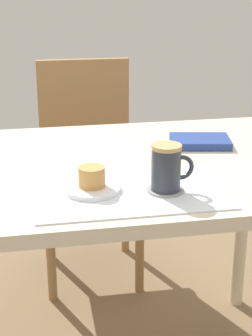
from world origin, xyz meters
TOP-DOWN VIEW (x-y plane):
  - dining_table at (0.00, 0.00)m, footprint 1.22×0.80m
  - wooden_chair at (0.02, 0.76)m, footprint 0.43×0.43m
  - placemat at (0.01, -0.22)m, footprint 0.46×0.29m
  - pastry_plate at (-0.08, -0.20)m, footprint 0.14×0.14m
  - pastry at (-0.08, -0.20)m, footprint 0.06×0.06m
  - coffee_coaster at (0.10, -0.23)m, footprint 0.09×0.09m
  - coffee_mug at (0.10, -0.23)m, footprint 0.11×0.07m
  - small_book at (0.30, 0.11)m, footprint 0.20×0.16m

SIDE VIEW (x-z plane):
  - wooden_chair at x=0.02m, z-range 0.04..0.94m
  - dining_table at x=0.00m, z-range 0.29..1.04m
  - placemat at x=0.01m, z-range 0.75..0.75m
  - coffee_coaster at x=0.10m, z-range 0.75..0.76m
  - pastry_plate at x=-0.08m, z-range 0.75..0.76m
  - small_book at x=0.30m, z-range 0.75..0.77m
  - pastry at x=-0.08m, z-range 0.76..0.81m
  - coffee_mug at x=0.10m, z-range 0.76..0.87m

